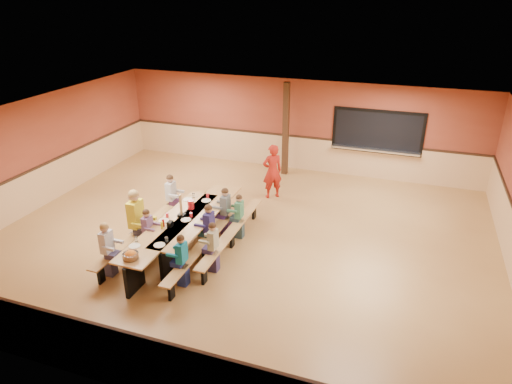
% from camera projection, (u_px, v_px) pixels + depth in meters
% --- Properties ---
extents(ground, '(12.00, 12.00, 0.00)m').
position_uv_depth(ground, '(243.00, 237.00, 11.30)').
color(ground, olive).
rests_on(ground, ground).
extents(room_envelope, '(12.04, 10.04, 3.02)m').
position_uv_depth(room_envelope, '(243.00, 212.00, 11.02)').
color(room_envelope, brown).
rests_on(room_envelope, ground).
extents(kitchen_pass_through, '(2.78, 0.28, 1.38)m').
position_uv_depth(kitchen_pass_through, '(377.00, 134.00, 14.17)').
color(kitchen_pass_through, black).
rests_on(kitchen_pass_through, ground).
extents(structural_post, '(0.18, 0.18, 3.00)m').
position_uv_depth(structural_post, '(286.00, 130.00, 14.53)').
color(structural_post, '#321D10').
rests_on(structural_post, ground).
extents(cafeteria_table_main, '(1.91, 3.70, 0.74)m').
position_uv_depth(cafeteria_table_main, '(171.00, 233.00, 10.42)').
color(cafeteria_table_main, '#B38247').
rests_on(cafeteria_table_main, ground).
extents(cafeteria_table_second, '(1.91, 3.70, 0.74)m').
position_uv_depth(cafeteria_table_second, '(200.00, 222.00, 10.90)').
color(cafeteria_table_second, '#B38247').
rests_on(cafeteria_table_second, ground).
extents(seated_child_white_left, '(0.38, 0.31, 1.23)m').
position_uv_depth(seated_child_white_left, '(108.00, 250.00, 9.57)').
color(seated_child_white_left, silver).
rests_on(seated_child_white_left, ground).
extents(seated_adult_yellow, '(0.50, 0.41, 1.49)m').
position_uv_depth(seated_adult_yellow, '(136.00, 221.00, 10.48)').
color(seated_adult_yellow, yellow).
rests_on(seated_adult_yellow, ground).
extents(seated_child_grey_left, '(0.38, 0.31, 1.24)m').
position_uv_depth(seated_child_grey_left, '(171.00, 198.00, 11.92)').
color(seated_child_grey_left, silver).
rests_on(seated_child_grey_left, ground).
extents(seated_child_teal_right, '(0.34, 0.28, 1.15)m').
position_uv_depth(seated_child_teal_right, '(182.00, 261.00, 9.26)').
color(seated_child_teal_right, '#127496').
rests_on(seated_child_teal_right, ground).
extents(seated_child_navy_right, '(0.37, 0.30, 1.22)m').
position_uv_depth(seated_child_navy_right, '(209.00, 230.00, 10.38)').
color(seated_child_navy_right, navy).
rests_on(seated_child_navy_right, ground).
extents(seated_child_char_right, '(0.37, 0.31, 1.22)m').
position_uv_depth(seated_child_char_right, '(226.00, 212.00, 11.20)').
color(seated_child_char_right, '#595E63').
rests_on(seated_child_char_right, ground).
extents(seated_child_purple_sec, '(0.34, 0.28, 1.15)m').
position_uv_depth(seated_child_purple_sec, '(148.00, 233.00, 10.30)').
color(seated_child_purple_sec, slate).
rests_on(seated_child_purple_sec, ground).
extents(seated_child_green_sec, '(0.33, 0.27, 1.13)m').
position_uv_depth(seated_child_green_sec, '(239.00, 217.00, 11.05)').
color(seated_child_green_sec, '#3C7E58').
rests_on(seated_child_green_sec, ground).
extents(seated_child_tan_sec, '(0.34, 0.28, 1.15)m').
position_uv_depth(seated_child_tan_sec, '(213.00, 247.00, 9.73)').
color(seated_child_tan_sec, '#A7A583').
rests_on(seated_child_tan_sec, ground).
extents(standing_woman, '(0.70, 0.67, 1.61)m').
position_uv_depth(standing_woman, '(272.00, 171.00, 13.11)').
color(standing_woman, '#AE1E13').
rests_on(standing_woman, ground).
extents(punch_pitcher, '(0.16, 0.16, 0.22)m').
position_uv_depth(punch_pitcher, '(191.00, 205.00, 11.01)').
color(punch_pitcher, red).
rests_on(punch_pitcher, cafeteria_table_main).
extents(chip_bowl, '(0.32, 0.32, 0.15)m').
position_uv_depth(chip_bowl, '(131.00, 255.00, 9.00)').
color(chip_bowl, orange).
rests_on(chip_bowl, cafeteria_table_main).
extents(napkin_dispenser, '(0.10, 0.14, 0.13)m').
position_uv_depth(napkin_dispenser, '(170.00, 224.00, 10.20)').
color(napkin_dispenser, black).
rests_on(napkin_dispenser, cafeteria_table_main).
extents(condiment_mustard, '(0.06, 0.06, 0.17)m').
position_uv_depth(condiment_mustard, '(162.00, 225.00, 10.11)').
color(condiment_mustard, yellow).
rests_on(condiment_mustard, cafeteria_table_main).
extents(condiment_ketchup, '(0.06, 0.06, 0.17)m').
position_uv_depth(condiment_ketchup, '(163.00, 223.00, 10.21)').
color(condiment_ketchup, '#B2140F').
rests_on(condiment_ketchup, cafeteria_table_main).
extents(table_paddle, '(0.16, 0.16, 0.56)m').
position_uv_depth(table_paddle, '(181.00, 211.00, 10.63)').
color(table_paddle, black).
rests_on(table_paddle, cafeteria_table_main).
extents(place_settings, '(0.65, 3.30, 0.11)m').
position_uv_depth(place_settings, '(171.00, 222.00, 10.31)').
color(place_settings, beige).
rests_on(place_settings, cafeteria_table_main).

